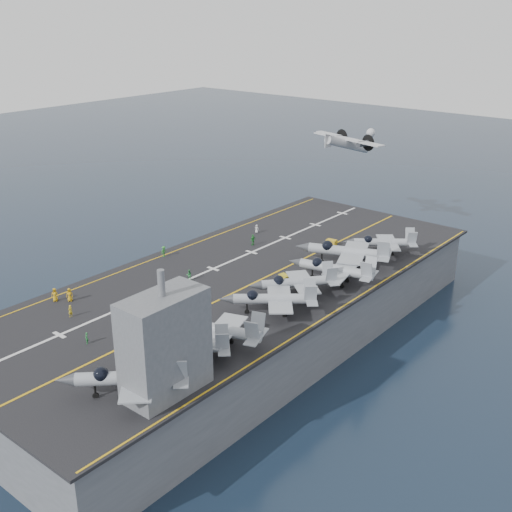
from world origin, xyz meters
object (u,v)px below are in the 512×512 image
Objects in this scene: tow_cart_a at (154,334)px; fighter_jet_0 at (131,376)px; island_superstructure at (164,333)px; transport_plane at (348,144)px.

fighter_jet_0 is at bearing -52.32° from tow_cart_a.
tow_cart_a is at bearing 127.68° from fighter_jet_0.
island_superstructure is at bearing -35.64° from tow_cart_a.
transport_plane is (-30.00, 85.45, 3.64)m from island_superstructure.
fighter_jet_0 is 13.76m from tow_cart_a.
island_superstructure reaches higher than tow_cart_a.
transport_plane reaches higher than fighter_jet_0.
island_superstructure is at bearing -70.65° from transport_plane.
tow_cart_a is at bearing -76.02° from transport_plane.
transport_plane reaches higher than tow_cart_a.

